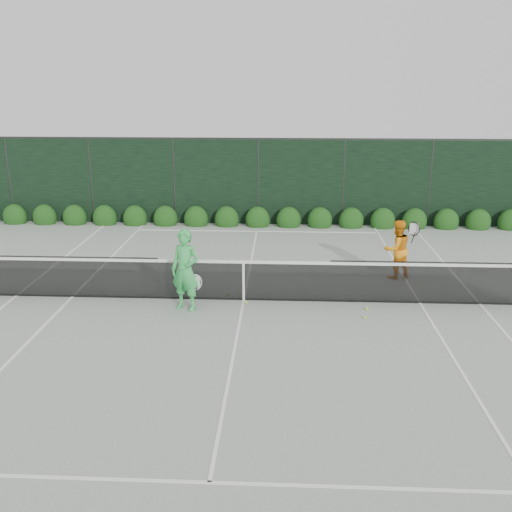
{
  "coord_description": "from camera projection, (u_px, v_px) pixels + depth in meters",
  "views": [
    {
      "loc": [
        0.9,
        -12.51,
        4.96
      ],
      "look_at": [
        0.28,
        0.3,
        1.0
      ],
      "focal_mm": 40.0,
      "sensor_mm": 36.0,
      "label": 1
    }
  ],
  "objects": [
    {
      "name": "ground",
      "position": [
        244.0,
        300.0,
        13.45
      ],
      "size": [
        80.0,
        80.0,
        0.0
      ],
      "primitive_type": "plane",
      "color": "gray",
      "rests_on": "ground"
    },
    {
      "name": "player_man",
      "position": [
        397.0,
        249.0,
        14.77
      ],
      "size": [
        0.95,
        0.84,
        1.54
      ],
      "rotation": [
        0.0,
        0.0,
        3.56
      ],
      "color": "orange",
      "rests_on": "ground"
    },
    {
      "name": "windscreen_fence",
      "position": [
        233.0,
        277.0,
        10.42
      ],
      "size": [
        32.0,
        21.07,
        3.06
      ],
      "color": "black",
      "rests_on": "ground"
    },
    {
      "name": "player_woman",
      "position": [
        185.0,
        270.0,
        12.66
      ],
      "size": [
        0.79,
        0.66,
        1.85
      ],
      "rotation": [
        0.0,
        0.0,
        -0.38
      ],
      "color": "green",
      "rests_on": "ground"
    },
    {
      "name": "hedge_row",
      "position": [
        258.0,
        220.0,
        20.2
      ],
      "size": [
        31.66,
        0.65,
        0.94
      ],
      "color": "#143D10",
      "rests_on": "ground"
    },
    {
      "name": "tennis_net",
      "position": [
        243.0,
        279.0,
        13.29
      ],
      "size": [
        12.9,
        0.1,
        1.07
      ],
      "color": "black",
      "rests_on": "ground"
    },
    {
      "name": "court_lines",
      "position": [
        244.0,
        300.0,
        13.45
      ],
      "size": [
        11.03,
        23.83,
        0.01
      ],
      "color": "white",
      "rests_on": "ground"
    },
    {
      "name": "tennis_balls",
      "position": [
        300.0,
        305.0,
        13.04
      ],
      "size": [
        3.27,
        1.32,
        0.07
      ],
      "color": "#B7E733",
      "rests_on": "ground"
    }
  ]
}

